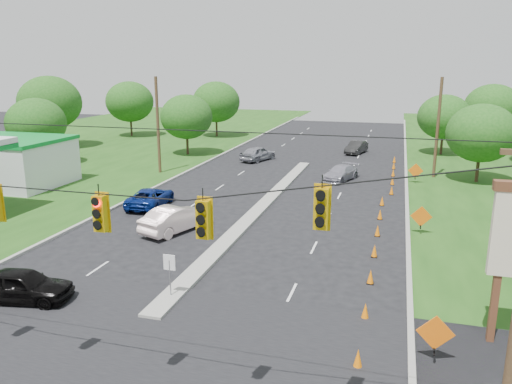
% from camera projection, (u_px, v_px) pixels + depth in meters
% --- Properties ---
extents(ground, '(160.00, 160.00, 0.00)m').
position_uv_depth(ground, '(92.00, 378.00, 16.33)').
color(ground, black).
rests_on(ground, ground).
extents(cross_street, '(160.00, 14.00, 0.02)m').
position_uv_depth(cross_street, '(92.00, 378.00, 16.33)').
color(cross_street, black).
rests_on(cross_street, ground).
extents(curb_left, '(0.25, 110.00, 0.16)m').
position_uv_depth(curb_left, '(183.00, 174.00, 46.98)').
color(curb_left, gray).
rests_on(curb_left, ground).
extents(curb_right, '(0.25, 110.00, 0.16)m').
position_uv_depth(curb_right, '(406.00, 188.00, 41.60)').
color(curb_right, gray).
rests_on(curb_right, ground).
extents(median, '(1.00, 34.00, 0.18)m').
position_uv_depth(median, '(261.00, 208.00, 35.90)').
color(median, gray).
rests_on(median, ground).
extents(median_sign, '(0.55, 0.06, 2.05)m').
position_uv_depth(median_sign, '(170.00, 268.00, 21.56)').
color(median_sign, gray).
rests_on(median_sign, ground).
extents(signal_span, '(25.60, 0.32, 9.00)m').
position_uv_depth(signal_span, '(55.00, 245.00, 14.19)').
color(signal_span, '#422D1C').
rests_on(signal_span, ground).
extents(utility_pole_far_left, '(0.28, 0.28, 9.00)m').
position_uv_depth(utility_pole_far_left, '(158.00, 126.00, 46.51)').
color(utility_pole_far_left, '#422D1C').
rests_on(utility_pole_far_left, ground).
extents(utility_pole_far_right, '(0.28, 0.28, 9.00)m').
position_uv_depth(utility_pole_far_right, '(438.00, 128.00, 44.51)').
color(utility_pole_far_right, '#422D1C').
rests_on(utility_pole_far_right, ground).
extents(cone_0, '(0.32, 0.32, 0.70)m').
position_uv_depth(cone_0, '(358.00, 358.00, 16.82)').
color(cone_0, orange).
rests_on(cone_0, ground).
extents(cone_1, '(0.32, 0.32, 0.70)m').
position_uv_depth(cone_1, '(365.00, 311.00, 20.08)').
color(cone_1, orange).
rests_on(cone_1, ground).
extents(cone_2, '(0.32, 0.32, 0.70)m').
position_uv_depth(cone_2, '(370.00, 277.00, 23.34)').
color(cone_2, orange).
rests_on(cone_2, ground).
extents(cone_3, '(0.32, 0.32, 0.70)m').
position_uv_depth(cone_3, '(374.00, 251.00, 26.61)').
color(cone_3, orange).
rests_on(cone_3, ground).
extents(cone_4, '(0.32, 0.32, 0.70)m').
position_uv_depth(cone_4, '(378.00, 231.00, 29.87)').
color(cone_4, orange).
rests_on(cone_4, ground).
extents(cone_5, '(0.32, 0.32, 0.70)m').
position_uv_depth(cone_5, '(380.00, 214.00, 33.13)').
color(cone_5, orange).
rests_on(cone_5, ground).
extents(cone_6, '(0.32, 0.32, 0.70)m').
position_uv_depth(cone_6, '(382.00, 201.00, 36.39)').
color(cone_6, orange).
rests_on(cone_6, ground).
extents(cone_7, '(0.32, 0.32, 0.70)m').
position_uv_depth(cone_7, '(392.00, 190.00, 39.49)').
color(cone_7, orange).
rests_on(cone_7, ground).
extents(cone_8, '(0.32, 0.32, 0.70)m').
position_uv_depth(cone_8, '(392.00, 181.00, 42.76)').
color(cone_8, orange).
rests_on(cone_8, ground).
extents(cone_9, '(0.32, 0.32, 0.70)m').
position_uv_depth(cone_9, '(393.00, 173.00, 46.02)').
color(cone_9, orange).
rests_on(cone_9, ground).
extents(cone_10, '(0.32, 0.32, 0.70)m').
position_uv_depth(cone_10, '(394.00, 166.00, 49.28)').
color(cone_10, orange).
rests_on(cone_10, ground).
extents(cone_11, '(0.32, 0.32, 0.70)m').
position_uv_depth(cone_11, '(394.00, 159.00, 52.54)').
color(cone_11, orange).
rests_on(cone_11, ground).
extents(work_sign_0, '(1.27, 0.58, 1.37)m').
position_uv_depth(work_sign_0, '(435.00, 334.00, 16.91)').
color(work_sign_0, black).
rests_on(work_sign_0, ground).
extents(work_sign_1, '(1.27, 0.58, 1.37)m').
position_uv_depth(work_sign_1, '(421.00, 217.00, 29.96)').
color(work_sign_1, black).
rests_on(work_sign_1, ground).
extents(work_sign_2, '(1.27, 0.58, 1.37)m').
position_uv_depth(work_sign_2, '(416.00, 171.00, 43.01)').
color(work_sign_2, black).
rests_on(work_sign_2, ground).
extents(tree_2, '(5.88, 5.88, 6.86)m').
position_uv_depth(tree_2, '(36.00, 123.00, 50.15)').
color(tree_2, black).
rests_on(tree_2, ground).
extents(tree_3, '(7.56, 7.56, 8.82)m').
position_uv_depth(tree_3, '(50.00, 103.00, 60.76)').
color(tree_3, black).
rests_on(tree_3, ground).
extents(tree_4, '(6.72, 6.72, 7.84)m').
position_uv_depth(tree_4, '(130.00, 102.00, 71.03)').
color(tree_4, black).
rests_on(tree_4, ground).
extents(tree_5, '(5.88, 5.88, 6.86)m').
position_uv_depth(tree_5, '(186.00, 117.00, 56.27)').
color(tree_5, black).
rests_on(tree_5, ground).
extents(tree_6, '(6.72, 6.72, 7.84)m').
position_uv_depth(tree_6, '(216.00, 102.00, 70.63)').
color(tree_6, black).
rests_on(tree_6, ground).
extents(tree_9, '(5.88, 5.88, 6.86)m').
position_uv_depth(tree_9, '(481.00, 133.00, 42.69)').
color(tree_9, black).
rests_on(tree_9, ground).
extents(tree_11, '(6.72, 6.72, 7.84)m').
position_uv_depth(tree_11, '(492.00, 108.00, 61.04)').
color(tree_11, black).
rests_on(tree_11, ground).
extents(tree_12, '(5.88, 5.88, 6.86)m').
position_uv_depth(tree_12, '(444.00, 117.00, 56.27)').
color(tree_12, black).
rests_on(tree_12, ground).
extents(black_sedan, '(4.55, 2.47, 1.47)m').
position_uv_depth(black_sedan, '(22.00, 285.00, 21.51)').
color(black_sedan, black).
rests_on(black_sedan, ground).
extents(white_sedan, '(3.24, 5.17, 1.61)m').
position_uv_depth(white_sedan, '(176.00, 219.00, 30.68)').
color(white_sedan, white).
rests_on(white_sedan, ground).
extents(blue_pickup, '(2.74, 5.13, 1.37)m').
position_uv_depth(blue_pickup, '(150.00, 197.00, 36.11)').
color(blue_pickup, navy).
rests_on(blue_pickup, ground).
extents(silver_car_far, '(3.32, 4.92, 1.32)m').
position_uv_depth(silver_car_far, '(340.00, 173.00, 44.39)').
color(silver_car_far, gray).
rests_on(silver_car_far, ground).
extents(silver_car_oncoming, '(3.35, 5.04, 1.59)m').
position_uv_depth(silver_car_oncoming, '(258.00, 153.00, 53.56)').
color(silver_car_oncoming, gray).
rests_on(silver_car_oncoming, ground).
extents(dark_car_receding, '(2.49, 4.62, 1.45)m').
position_uv_depth(dark_car_receding, '(356.00, 147.00, 57.96)').
color(dark_car_receding, black).
rests_on(dark_car_receding, ground).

